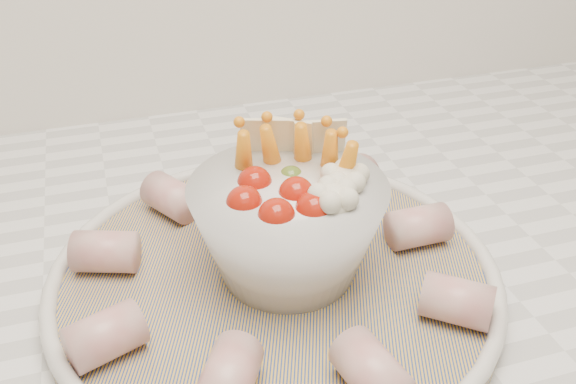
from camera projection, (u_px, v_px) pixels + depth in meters
name	position (u px, v px, depth m)	size (l,w,h in m)	color
serving_platter	(275.00, 276.00, 0.49)	(0.43, 0.43, 0.02)	navy
veggie_bowl	(289.00, 223.00, 0.46)	(0.14, 0.14, 0.11)	silver
cured_meat_rolls	(274.00, 255.00, 0.47)	(0.30, 0.31, 0.03)	#B25151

